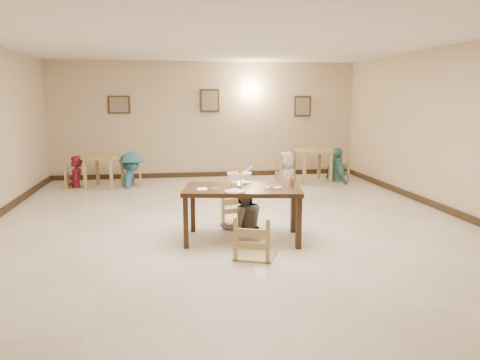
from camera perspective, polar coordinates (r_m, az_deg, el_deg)
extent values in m
plane|color=beige|center=(7.68, -0.89, -5.59)|extent=(10.00, 10.00, 0.00)
plane|color=white|center=(7.46, -0.96, 17.21)|extent=(10.00, 10.00, 0.00)
plane|color=#CDB392|center=(12.38, -4.17, 7.31)|extent=(10.00, 0.00, 10.00)
plane|color=#CDB392|center=(2.60, 14.60, -2.55)|extent=(10.00, 0.00, 10.00)
plane|color=#CDB392|center=(8.90, 25.61, 5.39)|extent=(0.00, 10.00, 10.00)
cube|color=black|center=(12.50, -4.08, 0.70)|extent=(8.00, 0.06, 0.12)
cube|color=black|center=(9.09, 24.78, -3.68)|extent=(0.06, 10.00, 0.12)
cube|color=#382813|center=(12.35, -14.53, 8.87)|extent=(0.55, 0.03, 0.45)
cube|color=gray|center=(12.33, -14.54, 8.87)|extent=(0.45, 0.01, 0.37)
cube|color=#382813|center=(12.34, -3.72, 9.63)|extent=(0.50, 0.03, 0.60)
cube|color=gray|center=(12.32, -3.71, 9.63)|extent=(0.41, 0.01, 0.49)
cube|color=#382813|center=(12.81, 7.63, 8.90)|extent=(0.45, 0.03, 0.55)
cube|color=gray|center=(12.80, 7.65, 8.90)|extent=(0.37, 0.01, 0.45)
cube|color=#FFD88C|center=(12.49, 1.39, 11.03)|extent=(0.16, 0.05, 0.22)
cube|color=#382212|center=(6.76, 0.31, -1.15)|extent=(1.81, 1.22, 0.06)
cube|color=#382212|center=(6.50, -6.63, -5.21)|extent=(0.07, 0.07, 0.72)
cube|color=#382212|center=(6.48, 7.17, -5.26)|extent=(0.07, 0.07, 0.72)
cube|color=#382212|center=(7.29, -5.78, -3.53)|extent=(0.07, 0.07, 0.72)
cube|color=#382212|center=(7.28, 6.49, -3.58)|extent=(0.07, 0.07, 0.72)
cube|color=tan|center=(7.52, -0.07, -2.20)|extent=(0.48, 0.48, 0.05)
cube|color=tan|center=(6.09, 1.86, -4.94)|extent=(0.50, 0.50, 0.05)
imported|color=gray|center=(7.40, 0.36, 0.04)|extent=(0.86, 0.73, 1.57)
torus|color=silver|center=(6.68, -0.10, 0.23)|extent=(0.27, 0.27, 0.01)
cylinder|color=silver|center=(6.70, -0.10, -0.81)|extent=(0.07, 0.07, 0.04)
cone|color=#FFA526|center=(6.69, -0.10, -0.37)|extent=(0.04, 0.04, 0.06)
cylinder|color=white|center=(6.68, -0.10, 0.56)|extent=(0.34, 0.34, 0.08)
cylinder|color=#B04B20|center=(6.67, -0.10, 0.85)|extent=(0.30, 0.30, 0.02)
sphere|color=#2D7223|center=(6.66, 0.00, 1.02)|extent=(0.05, 0.05, 0.05)
cylinder|color=silver|center=(6.75, 0.92, 1.23)|extent=(0.16, 0.10, 0.11)
cylinder|color=silver|center=(6.77, 0.70, -0.26)|extent=(0.01, 0.01, 0.15)
cylinder|color=silver|center=(6.74, -1.07, -0.30)|extent=(0.01, 0.01, 0.15)
cylinder|color=silver|center=(6.58, 0.06, -0.56)|extent=(0.01, 0.01, 0.15)
cylinder|color=white|center=(7.09, 0.26, -0.30)|extent=(0.30, 0.30, 0.02)
ellipsoid|color=white|center=(7.08, 0.26, -0.24)|extent=(0.19, 0.16, 0.07)
cylinder|color=white|center=(6.41, -0.66, -1.39)|extent=(0.28, 0.28, 0.02)
ellipsoid|color=white|center=(6.41, -0.66, -1.33)|extent=(0.18, 0.15, 0.06)
cylinder|color=white|center=(6.70, 4.07, -0.92)|extent=(0.24, 0.24, 0.02)
sphere|color=#2D7223|center=(6.62, 3.88, -0.85)|extent=(0.04, 0.04, 0.04)
cylinder|color=white|center=(6.63, -2.93, -1.03)|extent=(0.12, 0.12, 0.02)
cylinder|color=#B51523|center=(6.63, -2.93, -0.94)|extent=(0.09, 0.09, 0.01)
cube|color=white|center=(6.50, -4.63, -1.21)|extent=(0.14, 0.18, 0.03)
cube|color=silver|center=(6.59, -4.21, -1.10)|extent=(0.04, 0.19, 0.01)
cube|color=silver|center=(6.59, -3.92, -1.09)|extent=(0.04, 0.19, 0.01)
cylinder|color=white|center=(6.85, 6.34, -0.22)|extent=(0.07, 0.07, 0.14)
cylinder|color=orange|center=(6.86, 6.34, -0.34)|extent=(0.06, 0.06, 0.10)
cube|color=tan|center=(11.31, -16.32, 2.74)|extent=(0.94, 0.94, 0.06)
cube|color=tan|center=(11.21, -18.37, 0.64)|extent=(0.07, 0.07, 0.69)
cube|color=tan|center=(10.94, -15.42, 0.57)|extent=(0.07, 0.07, 0.69)
cube|color=tan|center=(11.77, -16.98, 1.13)|extent=(0.07, 0.07, 0.69)
cube|color=tan|center=(11.51, -14.14, 1.07)|extent=(0.07, 0.07, 0.69)
cube|color=tan|center=(11.76, 8.82, 3.56)|extent=(0.88, 0.88, 0.06)
cube|color=tan|center=(11.37, 7.85, 1.31)|extent=(0.07, 0.07, 0.75)
cube|color=tan|center=(11.64, 10.99, 1.42)|extent=(0.07, 0.07, 0.75)
cube|color=tan|center=(12.00, 6.61, 1.79)|extent=(0.07, 0.07, 0.75)
cube|color=tan|center=(12.26, 9.62, 1.89)|extent=(0.07, 0.07, 0.75)
cube|color=tan|center=(11.42, -19.42, 1.15)|extent=(0.44, 0.44, 0.05)
cube|color=tan|center=(11.32, -13.03, 1.26)|extent=(0.41, 0.41, 0.04)
cube|color=tan|center=(11.67, 5.78, 2.06)|extent=(0.48, 0.48, 0.05)
cube|color=tan|center=(11.95, 11.72, 2.10)|extent=(0.48, 0.48, 0.05)
imported|color=maroon|center=(11.37, -19.52, 2.81)|extent=(0.43, 0.60, 1.52)
imported|color=teal|center=(11.26, -13.12, 3.37)|extent=(0.61, 1.06, 1.65)
imported|color=silver|center=(11.63, 5.80, 3.49)|extent=(0.50, 0.76, 1.53)
imported|color=teal|center=(11.91, 11.79, 3.95)|extent=(0.54, 1.05, 1.72)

